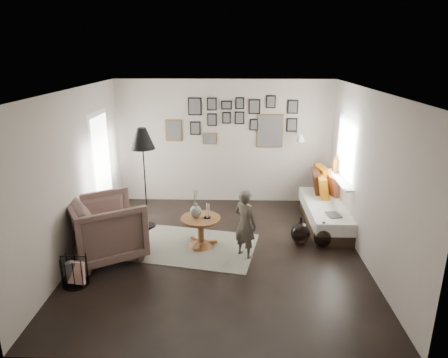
{
  "coord_description": "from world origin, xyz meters",
  "views": [
    {
      "loc": [
        0.22,
        -5.83,
        3.15
      ],
      "look_at": [
        0.05,
        0.5,
        1.1
      ],
      "focal_mm": 32.0,
      "sensor_mm": 36.0,
      "label": 1
    }
  ],
  "objects_px": {
    "vase": "(196,209)",
    "demijohn_small": "(322,238)",
    "armchair": "(107,228)",
    "pedestal_table": "(201,233)",
    "demijohn_large": "(300,233)",
    "floor_lamp": "(142,142)",
    "child": "(245,224)",
    "daybed": "(327,209)",
    "magazine_basket": "(75,271)"
  },
  "relations": [
    {
      "from": "pedestal_table",
      "to": "child",
      "type": "relative_size",
      "value": 0.59
    },
    {
      "from": "armchair",
      "to": "demijohn_small",
      "type": "xyz_separation_m",
      "value": [
        3.48,
        0.41,
        -0.32
      ]
    },
    {
      "from": "pedestal_table",
      "to": "vase",
      "type": "xyz_separation_m",
      "value": [
        -0.08,
        0.02,
        0.42
      ]
    },
    {
      "from": "daybed",
      "to": "floor_lamp",
      "type": "height_order",
      "value": "floor_lamp"
    },
    {
      "from": "daybed",
      "to": "magazine_basket",
      "type": "bearing_deg",
      "value": -150.94
    },
    {
      "from": "daybed",
      "to": "floor_lamp",
      "type": "distance_m",
      "value": 3.64
    },
    {
      "from": "pedestal_table",
      "to": "magazine_basket",
      "type": "relative_size",
      "value": 1.51
    },
    {
      "from": "demijohn_small",
      "to": "child",
      "type": "distance_m",
      "value": 1.4
    },
    {
      "from": "magazine_basket",
      "to": "child",
      "type": "distance_m",
      "value": 2.58
    },
    {
      "from": "daybed",
      "to": "floor_lamp",
      "type": "bearing_deg",
      "value": -175.5
    },
    {
      "from": "armchair",
      "to": "floor_lamp",
      "type": "distance_m",
      "value": 1.64
    },
    {
      "from": "pedestal_table",
      "to": "demijohn_small",
      "type": "height_order",
      "value": "pedestal_table"
    },
    {
      "from": "floor_lamp",
      "to": "daybed",
      "type": "bearing_deg",
      "value": 4.42
    },
    {
      "from": "demijohn_small",
      "to": "child",
      "type": "xyz_separation_m",
      "value": [
        -1.3,
        -0.34,
        0.39
      ]
    },
    {
      "from": "floor_lamp",
      "to": "demijohn_small",
      "type": "distance_m",
      "value": 3.49
    },
    {
      "from": "floor_lamp",
      "to": "demijohn_large",
      "type": "distance_m",
      "value": 3.15
    },
    {
      "from": "armchair",
      "to": "vase",
      "type": "bearing_deg",
      "value": -104.99
    },
    {
      "from": "demijohn_large",
      "to": "child",
      "type": "distance_m",
      "value": 1.12
    },
    {
      "from": "vase",
      "to": "demijohn_small",
      "type": "height_order",
      "value": "vase"
    },
    {
      "from": "daybed",
      "to": "demijohn_large",
      "type": "height_order",
      "value": "daybed"
    },
    {
      "from": "daybed",
      "to": "magazine_basket",
      "type": "height_order",
      "value": "daybed"
    },
    {
      "from": "vase",
      "to": "child",
      "type": "height_order",
      "value": "child"
    },
    {
      "from": "magazine_basket",
      "to": "child",
      "type": "xyz_separation_m",
      "value": [
        2.4,
        0.89,
        0.34
      ]
    },
    {
      "from": "vase",
      "to": "armchair",
      "type": "xyz_separation_m",
      "value": [
        -1.37,
        -0.41,
        -0.17
      ]
    },
    {
      "from": "magazine_basket",
      "to": "demijohn_large",
      "type": "distance_m",
      "value": 3.61
    },
    {
      "from": "armchair",
      "to": "floor_lamp",
      "type": "xyz_separation_m",
      "value": [
        0.38,
        1.13,
        1.12
      ]
    },
    {
      "from": "vase",
      "to": "demijohn_small",
      "type": "relative_size",
      "value": 1.05
    },
    {
      "from": "armchair",
      "to": "magazine_basket",
      "type": "xyz_separation_m",
      "value": [
        -0.22,
        -0.82,
        -0.27
      ]
    },
    {
      "from": "daybed",
      "to": "demijohn_small",
      "type": "bearing_deg",
      "value": -106.3
    },
    {
      "from": "pedestal_table",
      "to": "demijohn_large",
      "type": "xyz_separation_m",
      "value": [
        1.68,
        0.15,
        -0.05
      ]
    },
    {
      "from": "demijohn_small",
      "to": "vase",
      "type": "bearing_deg",
      "value": -179.83
    },
    {
      "from": "armchair",
      "to": "floor_lamp",
      "type": "bearing_deg",
      "value": -50.23
    },
    {
      "from": "pedestal_table",
      "to": "magazine_basket",
      "type": "xyz_separation_m",
      "value": [
        -1.67,
        -1.2,
        -0.02
      ]
    },
    {
      "from": "vase",
      "to": "armchair",
      "type": "height_order",
      "value": "vase"
    },
    {
      "from": "demijohn_large",
      "to": "demijohn_small",
      "type": "distance_m",
      "value": 0.37
    },
    {
      "from": "demijohn_small",
      "to": "magazine_basket",
      "type": "bearing_deg",
      "value": -161.61
    },
    {
      "from": "floor_lamp",
      "to": "child",
      "type": "distance_m",
      "value": 2.33
    },
    {
      "from": "daybed",
      "to": "magazine_basket",
      "type": "distance_m",
      "value": 4.56
    },
    {
      "from": "pedestal_table",
      "to": "demijohn_large",
      "type": "height_order",
      "value": "pedestal_table"
    },
    {
      "from": "vase",
      "to": "floor_lamp",
      "type": "distance_m",
      "value": 1.55
    },
    {
      "from": "vase",
      "to": "demijohn_large",
      "type": "bearing_deg",
      "value": 4.1
    },
    {
      "from": "magazine_basket",
      "to": "child",
      "type": "bearing_deg",
      "value": 20.33
    },
    {
      "from": "demijohn_small",
      "to": "child",
      "type": "relative_size",
      "value": 0.4
    },
    {
      "from": "armchair",
      "to": "child",
      "type": "height_order",
      "value": "child"
    },
    {
      "from": "pedestal_table",
      "to": "floor_lamp",
      "type": "xyz_separation_m",
      "value": [
        -1.06,
        0.74,
        1.37
      ]
    },
    {
      "from": "armchair",
      "to": "demijohn_small",
      "type": "height_order",
      "value": "armchair"
    },
    {
      "from": "daybed",
      "to": "pedestal_table",
      "type": "bearing_deg",
      "value": -156.47
    },
    {
      "from": "magazine_basket",
      "to": "demijohn_small",
      "type": "distance_m",
      "value": 3.9
    },
    {
      "from": "daybed",
      "to": "armchair",
      "type": "bearing_deg",
      "value": -159.65
    },
    {
      "from": "pedestal_table",
      "to": "vase",
      "type": "distance_m",
      "value": 0.43
    }
  ]
}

